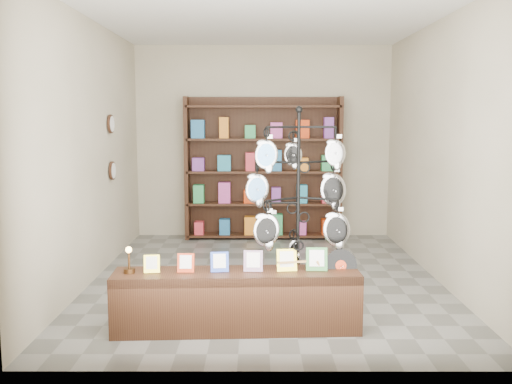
{
  "coord_description": "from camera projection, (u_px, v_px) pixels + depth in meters",
  "views": [
    {
      "loc": [
        -0.11,
        -6.54,
        1.87
      ],
      "look_at": [
        -0.11,
        -1.0,
        1.16
      ],
      "focal_mm": 40.0,
      "sensor_mm": 36.0,
      "label": 1
    }
  ],
  "objects": [
    {
      "name": "front_shelf",
      "position": [
        237.0,
        300.0,
        5.05
      ],
      "size": [
        2.19,
        0.54,
        0.77
      ],
      "rotation": [
        0.0,
        0.0,
        0.05
      ],
      "color": "black",
      "rests_on": "ground"
    },
    {
      "name": "room_envelope",
      "position": [
        266.0,
        120.0,
        6.49
      ],
      "size": [
        5.0,
        5.0,
        5.0
      ],
      "color": "beige",
      "rests_on": "ground"
    },
    {
      "name": "ground",
      "position": [
        265.0,
        278.0,
        6.72
      ],
      "size": [
        5.0,
        5.0,
        0.0
      ],
      "primitive_type": "plane",
      "color": "slate",
      "rests_on": "ground"
    },
    {
      "name": "display_tree",
      "position": [
        298.0,
        198.0,
        5.23
      ],
      "size": [
        1.02,
        0.92,
        1.98
      ],
      "rotation": [
        0.0,
        0.0,
        0.12
      ],
      "color": "black",
      "rests_on": "ground"
    },
    {
      "name": "wall_clocks",
      "position": [
        112.0,
        147.0,
        7.33
      ],
      "size": [
        0.03,
        0.24,
        0.84
      ],
      "color": "black",
      "rests_on": "ground"
    },
    {
      "name": "back_shelving",
      "position": [
        263.0,
        173.0,
        8.87
      ],
      "size": [
        2.42,
        0.36,
        2.2
      ],
      "color": "black",
      "rests_on": "ground"
    }
  ]
}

